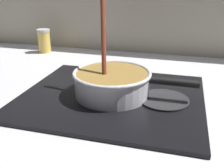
{
  "coord_description": "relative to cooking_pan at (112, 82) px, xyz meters",
  "views": [
    {
      "loc": [
        0.34,
        -0.51,
        0.36
      ],
      "look_at": [
        0.14,
        0.22,
        0.05
      ],
      "focal_mm": 42.13,
      "sensor_mm": 36.0,
      "label": 1
    }
  ],
  "objects": [
    {
      "name": "hob_plate",
      "position": [
        -0.0,
        -0.0,
        -0.05
      ],
      "size": [
        0.56,
        0.48,
        0.01
      ],
      "primitive_type": "cube",
      "color": "black",
      "rests_on": "ground"
    },
    {
      "name": "ground",
      "position": [
        -0.14,
        -0.22,
        -0.07
      ],
      "size": [
        2.4,
        1.6,
        0.04
      ],
      "primitive_type": "cube",
      "color": "#B7B7BC"
    },
    {
      "name": "spare_burner",
      "position": [
        0.16,
        -0.0,
        -0.04
      ],
      "size": [
        0.15,
        0.15,
        0.01
      ],
      "primitive_type": "cylinder",
      "color": "#262628",
      "rests_on": "hob_plate"
    },
    {
      "name": "cooking_pan",
      "position": [
        0.0,
        0.0,
        0.0
      ],
      "size": [
        0.38,
        0.24,
        0.33
      ],
      "color": "silver",
      "rests_on": "hob_plate"
    },
    {
      "name": "condiment_jar",
      "position": [
        -0.48,
        0.44,
        0.0
      ],
      "size": [
        0.06,
        0.06,
        0.12
      ],
      "color": "gold",
      "rests_on": "ground"
    },
    {
      "name": "burner_ring",
      "position": [
        -0.0,
        -0.0,
        -0.04
      ],
      "size": [
        0.2,
        0.2,
        0.01
      ],
      "primitive_type": "torus",
      "color": "#592D0C",
      "rests_on": "hob_plate"
    }
  ]
}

